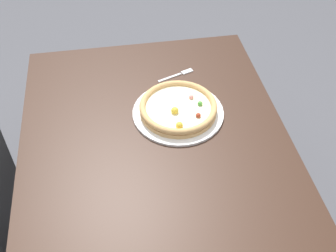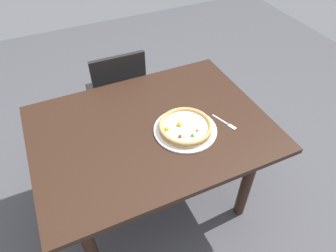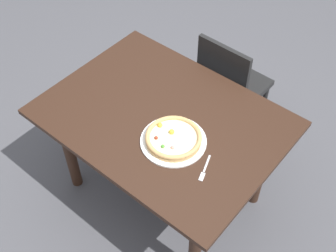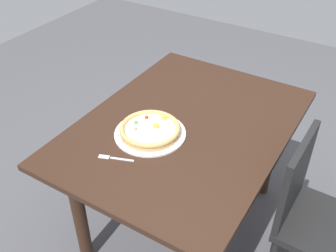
{
  "view_description": "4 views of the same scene",
  "coord_description": "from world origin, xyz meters",
  "views": [
    {
      "loc": [
        0.97,
        -0.12,
        1.82
      ],
      "look_at": [
        -0.08,
        0.05,
        0.75
      ],
      "focal_mm": 44.16,
      "sensor_mm": 36.0,
      "label": 1
    },
    {
      "loc": [
        0.42,
        1.15,
        1.91
      ],
      "look_at": [
        -0.08,
        0.05,
        0.75
      ],
      "focal_mm": 32.48,
      "sensor_mm": 36.0,
      "label": 2
    },
    {
      "loc": [
        -1.07,
        1.24,
        2.48
      ],
      "look_at": [
        -0.08,
        0.05,
        0.75
      ],
      "focal_mm": 46.56,
      "sensor_mm": 36.0,
      "label": 3
    },
    {
      "loc": [
        -1.4,
        -0.76,
        1.91
      ],
      "look_at": [
        -0.08,
        0.05,
        0.75
      ],
      "focal_mm": 42.13,
      "sensor_mm": 36.0,
      "label": 4
    }
  ],
  "objects": [
    {
      "name": "dining_table",
      "position": [
        0.0,
        0.0,
        0.62
      ],
      "size": [
        1.31,
        0.97,
        0.73
      ],
      "color": "#331E14",
      "rests_on": "ground"
    },
    {
      "name": "fork",
      "position": [
        -0.4,
        0.15,
        0.74
      ],
      "size": [
        0.07,
        0.16,
        0.0
      ],
      "rotation": [
        0.0,
        0.0,
        1.92
      ],
      "color": "silver",
      "rests_on": "dining_table"
    },
    {
      "name": "ground_plane",
      "position": [
        0.0,
        0.0,
        0.0
      ],
      "size": [
        6.0,
        6.0,
        0.0
      ],
      "primitive_type": "plane",
      "color": "#4C4C51"
    },
    {
      "name": "plate",
      "position": [
        -0.16,
        0.11,
        0.74
      ],
      "size": [
        0.35,
        0.35,
        0.01
      ],
      "primitive_type": "cylinder",
      "color": "white",
      "rests_on": "dining_table"
    },
    {
      "name": "pizza",
      "position": [
        -0.16,
        0.11,
        0.76
      ],
      "size": [
        0.3,
        0.3,
        0.05
      ],
      "color": "tan",
      "rests_on": "plate"
    }
  ]
}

